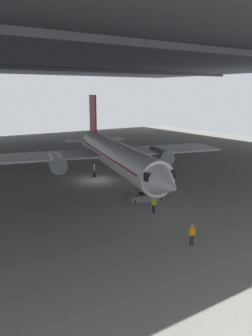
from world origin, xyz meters
name	(u,v)px	position (x,y,z in m)	size (l,w,h in m)	color
ground_plane	(96,180)	(0.00, 0.00, 0.00)	(110.00, 110.00, 0.00)	gray
hangar_structure	(52,55)	(-0.09, 13.75, 17.26)	(121.00, 99.00, 17.90)	#4C4F54
airplane_main	(115,155)	(2.49, -0.80, 3.40)	(34.66, 35.23, 11.19)	white
boarding_stairs	(146,193)	(0.61, -10.53, 0.73)	(4.36, 2.38, 4.60)	slate
crew_worker_near_nose	(192,234)	(-3.23, -21.60, 0.97)	(0.49, 0.37, 1.70)	#232838
crew_worker_by_stairs	(154,204)	(-1.31, -14.33, 0.95)	(0.33, 0.52, 1.66)	#232838
baggage_tug	(135,161)	(10.29, 5.65, 0.53)	(1.53, 2.33, 0.90)	yellow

